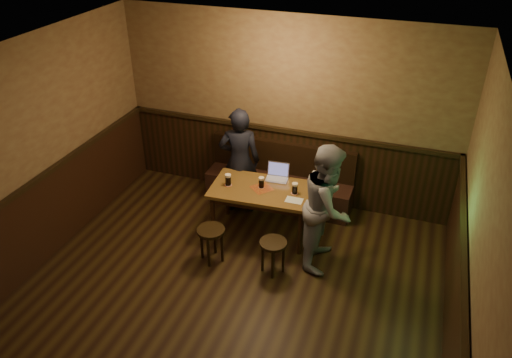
{
  "coord_description": "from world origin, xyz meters",
  "views": [
    {
      "loc": [
        1.8,
        -3.45,
        4.24
      ],
      "look_at": [
        -0.05,
        1.83,
        0.92
      ],
      "focal_mm": 35.0,
      "sensor_mm": 36.0,
      "label": 1
    }
  ],
  "objects": [
    {
      "name": "bench",
      "position": [
        -0.01,
        2.75,
        0.31
      ],
      "size": [
        2.2,
        0.5,
        0.95
      ],
      "color": "black",
      "rests_on": "ground"
    },
    {
      "name": "pub_table",
      "position": [
        -0.01,
        1.93,
        0.63
      ],
      "size": [
        1.41,
        0.86,
        0.73
      ],
      "rotation": [
        0.0,
        0.0,
        0.06
      ],
      "color": "brown",
      "rests_on": "ground"
    },
    {
      "name": "room",
      "position": [
        0.0,
        0.22,
        1.2
      ],
      "size": [
        5.04,
        6.04,
        2.84
      ],
      "color": "black",
      "rests_on": "ground"
    },
    {
      "name": "stool_right",
      "position": [
        0.39,
        1.2,
        0.37
      ],
      "size": [
        0.42,
        0.42,
        0.46
      ],
      "rotation": [
        0.0,
        0.0,
        0.26
      ],
      "color": "black",
      "rests_on": "ground"
    },
    {
      "name": "person_grey",
      "position": [
        0.94,
        1.65,
        0.83
      ],
      "size": [
        0.63,
        0.81,
        1.66
      ],
      "primitive_type": "imported",
      "rotation": [
        0.0,
        0.0,
        1.56
      ],
      "color": "gray",
      "rests_on": "ground"
    },
    {
      "name": "stool_left",
      "position": [
        -0.42,
        1.16,
        0.39
      ],
      "size": [
        0.4,
        0.4,
        0.49
      ],
      "rotation": [
        0.0,
        0.0,
        0.11
      ],
      "color": "black",
      "rests_on": "ground"
    },
    {
      "name": "pint_mid",
      "position": [
        -0.02,
        1.95,
        0.81
      ],
      "size": [
        0.1,
        0.1,
        0.16
      ],
      "color": "#9D2E13",
      "rests_on": "pub_table"
    },
    {
      "name": "pint_right",
      "position": [
        0.44,
        1.95,
        0.81
      ],
      "size": [
        0.1,
        0.1,
        0.16
      ],
      "color": "#9D2E13",
      "rests_on": "pub_table"
    },
    {
      "name": "menu",
      "position": [
        0.48,
        1.79,
        0.73
      ],
      "size": [
        0.22,
        0.15,
        0.0
      ],
      "primitive_type": "cube",
      "rotation": [
        0.0,
        0.0,
        0.01
      ],
      "color": "silver",
      "rests_on": "pub_table"
    },
    {
      "name": "person_suit",
      "position": [
        -0.51,
        2.4,
        0.81
      ],
      "size": [
        0.68,
        0.55,
        1.62
      ],
      "primitive_type": "imported",
      "rotation": [
        0.0,
        0.0,
        3.45
      ],
      "color": "black",
      "rests_on": "ground"
    },
    {
      "name": "laptop",
      "position": [
        0.11,
        2.25,
        0.78
      ],
      "size": [
        0.32,
        0.27,
        0.21
      ],
      "rotation": [
        0.0,
        0.0,
        0.08
      ],
      "color": "silver",
      "rests_on": "pub_table"
    },
    {
      "name": "pint_left",
      "position": [
        -0.46,
        1.86,
        0.81
      ],
      "size": [
        0.11,
        0.11,
        0.17
      ],
      "color": "#9D2E13",
      "rests_on": "pub_table"
    }
  ]
}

